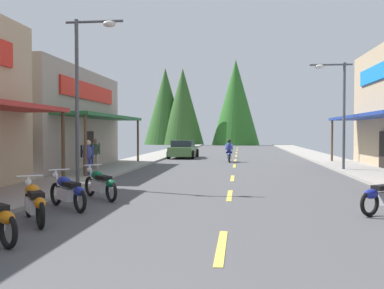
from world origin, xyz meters
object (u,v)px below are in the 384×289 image
at_px(streetlamp_left, 85,78).
at_px(streetlamp_right, 337,100).
at_px(pedestrian_by_shop, 87,156).
at_px(pedestrian_strolling, 88,156).
at_px(pedestrian_waiting, 96,152).
at_px(motorcycle_parked_left_3, 68,191).
at_px(motorcycle_parked_left_4, 100,183).
at_px(motorcycle_parked_left_2, 34,201).
at_px(parked_car_curbside, 183,149).
at_px(rider_cruising_lead, 229,152).

xyz_separation_m(streetlamp_left, streetlamp_right, (10.76, 7.73, -0.32)).
relative_size(pedestrian_by_shop, pedestrian_strolling, 0.98).
height_order(pedestrian_waiting, pedestrian_strolling, pedestrian_waiting).
height_order(motorcycle_parked_left_3, motorcycle_parked_left_4, same).
distance_m(streetlamp_left, motorcycle_parked_left_2, 7.32).
bearing_deg(parked_car_curbside, pedestrian_strolling, 172.72).
bearing_deg(motorcycle_parked_left_3, motorcycle_parked_left_4, -57.50).
height_order(streetlamp_left, pedestrian_strolling, streetlamp_left).
distance_m(streetlamp_left, pedestrian_waiting, 7.05).
bearing_deg(streetlamp_right, pedestrian_strolling, -158.02).
xyz_separation_m(rider_cruising_lead, pedestrian_strolling, (-5.97, -11.10, 0.34)).
bearing_deg(streetlamp_left, motorcycle_parked_left_4, -62.16).
distance_m(pedestrian_by_shop, parked_car_curbside, 14.87).
distance_m(pedestrian_strolling, parked_car_curbside, 15.44).
relative_size(streetlamp_left, motorcycle_parked_left_3, 3.83).
bearing_deg(pedestrian_strolling, pedestrian_waiting, 133.26).
bearing_deg(streetlamp_right, pedestrian_waiting, -172.58).
bearing_deg(motorcycle_parked_left_4, parked_car_curbside, -43.02).
bearing_deg(rider_cruising_lead, motorcycle_parked_left_2, 166.93).
distance_m(motorcycle_parked_left_3, pedestrian_by_shop, 8.52).
bearing_deg(pedestrian_waiting, parked_car_curbside, 3.55).
distance_m(motorcycle_parked_left_2, parked_car_curbside, 24.56).
xyz_separation_m(motorcycle_parked_left_4, pedestrian_waiting, (-3.21, 8.91, 0.51)).
bearing_deg(pedestrian_waiting, streetlamp_left, -146.79).
bearing_deg(pedestrian_waiting, motorcycle_parked_left_4, -142.80).
height_order(motorcycle_parked_left_4, pedestrian_by_shop, pedestrian_by_shop).
bearing_deg(motorcycle_parked_left_4, motorcycle_parked_left_3, 125.66).
bearing_deg(streetlamp_right, motorcycle_parked_left_2, -124.58).
xyz_separation_m(motorcycle_parked_left_3, rider_cruising_lead, (3.83, 18.62, 0.17)).
height_order(pedestrian_strolling, parked_car_curbside, pedestrian_strolling).
xyz_separation_m(streetlamp_left, motorcycle_parked_left_3, (1.15, -4.53, -3.58)).
distance_m(streetlamp_right, pedestrian_waiting, 12.90).
relative_size(rider_cruising_lead, pedestrian_strolling, 1.25).
distance_m(streetlamp_right, pedestrian_by_shop, 13.05).
relative_size(motorcycle_parked_left_4, pedestrian_strolling, 0.95).
bearing_deg(pedestrian_waiting, motorcycle_parked_left_2, -149.79).
xyz_separation_m(streetlamp_left, pedestrian_strolling, (-0.99, 2.99, -3.08)).
distance_m(motorcycle_parked_left_3, pedestrian_waiting, 11.03).
relative_size(motorcycle_parked_left_3, motorcycle_parked_left_4, 1.01).
distance_m(streetlamp_left, pedestrian_strolling, 4.40).
bearing_deg(pedestrian_strolling, parked_car_curbside, 111.51).
relative_size(pedestrian_strolling, parked_car_curbside, 0.39).
height_order(motorcycle_parked_left_3, pedestrian_strolling, pedestrian_strolling).
bearing_deg(streetlamp_left, motorcycle_parked_left_2, -80.16).
relative_size(streetlamp_left, pedestrian_waiting, 3.64).
bearing_deg(motorcycle_parked_left_3, motorcycle_parked_left_2, 131.31).
bearing_deg(rider_cruising_lead, motorcycle_parked_left_3, 166.12).
bearing_deg(pedestrian_by_shop, rider_cruising_lead, -32.40).
xyz_separation_m(rider_cruising_lead, pedestrian_by_shop, (-6.28, -10.48, 0.32)).
xyz_separation_m(motorcycle_parked_left_2, rider_cruising_lead, (3.89, 20.38, 0.17)).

